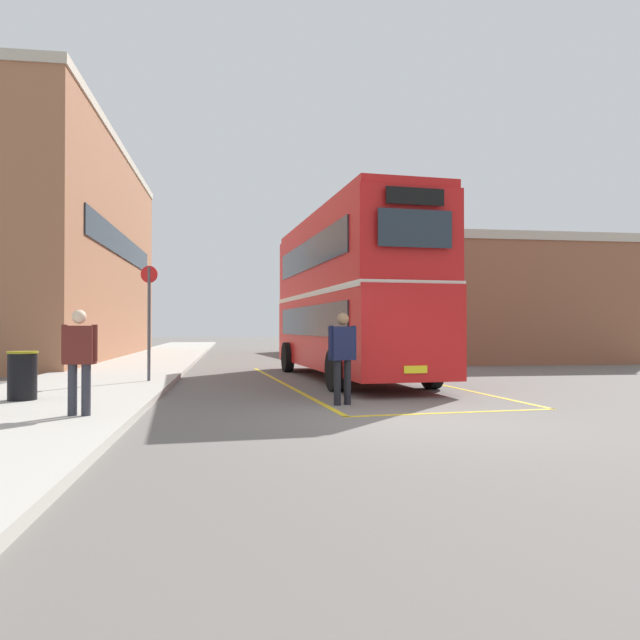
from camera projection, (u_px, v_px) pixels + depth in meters
ground_plane at (307, 365)px, 24.01m from camera, size 135.60×135.60×0.00m
sidewalk_left at (149, 361)px, 25.44m from camera, size 4.00×57.60×0.14m
brick_building_left at (50, 252)px, 27.75m from camera, size 6.75×20.02×10.01m
depot_building_right at (470, 306)px, 32.21m from camera, size 8.59×17.16×5.34m
double_decker_bus at (348, 293)px, 17.44m from camera, size 3.38×10.22×4.75m
single_deck_bus at (330, 325)px, 33.12m from camera, size 3.61×9.91×3.02m
pedestrian_boarding at (342, 351)px, 11.66m from camera, size 0.57×0.38×1.80m
pedestrian_waiting_near at (79, 355)px, 9.31m from camera, size 0.56×0.27×1.65m
litter_bin at (22, 375)px, 11.30m from camera, size 0.55×0.55×0.92m
bus_stop_sign at (149, 312)px, 15.35m from camera, size 0.44×0.12×2.96m
bay_marking_yellow at (365, 385)px, 15.57m from camera, size 5.19×12.40×0.01m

